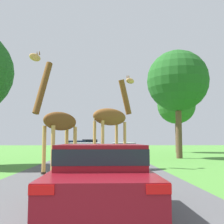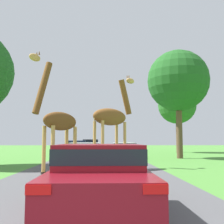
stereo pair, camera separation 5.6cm
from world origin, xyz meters
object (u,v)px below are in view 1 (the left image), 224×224
giraffe_near_road (112,118)px  tree_right_cluster (176,105)px  giraffe_companion (58,120)px  car_far_ahead (90,146)px  car_verge_right (124,149)px  tree_left_edge (178,81)px  car_queue_right (76,148)px  car_lead_maroon (101,174)px  car_queue_left (85,152)px

giraffe_near_road → tree_right_cluster: (8.22, 18.42, 2.99)m
giraffe_companion → car_far_ahead: (0.65, 18.56, -1.46)m
car_verge_right → tree_left_edge: 6.96m
car_verge_right → tree_left_edge: (4.24, -1.01, 5.43)m
car_far_ahead → car_verge_right: car_far_ahead is taller
car_far_ahead → car_queue_right: bearing=-102.6°
giraffe_companion → tree_left_edge: size_ratio=0.58×
car_verge_right → giraffe_near_road: bearing=-98.2°
car_verge_right → car_lead_maroon: bearing=-96.2°
giraffe_companion → tree_right_cluster: size_ratio=0.64×
car_queue_right → tree_left_edge: 10.74m
giraffe_companion → tree_right_cluster: tree_right_cluster is taller
giraffe_near_road → car_verge_right: 9.28m
giraffe_near_road → giraffe_companion: size_ratio=0.98×
tree_right_cluster → car_verge_right: bearing=-126.3°
tree_right_cluster → car_far_ahead: bearing=-171.5°
car_far_ahead → car_queue_left: bearing=-89.1°
giraffe_companion → tree_left_edge: bearing=-96.4°
giraffe_companion → car_lead_maroon: giraffe_companion is taller
tree_left_edge → tree_right_cluster: (2.68, 10.43, -0.59)m
car_queue_right → tree_right_cluster: (11.05, 6.35, 4.76)m
car_verge_right → car_queue_right: bearing=143.4°
car_lead_maroon → car_far_ahead: 24.90m
car_far_ahead → tree_left_edge: (7.29, -8.93, 5.31)m
tree_right_cluster → car_queue_right: bearing=-150.1°
car_far_ahead → tree_left_edge: tree_left_edge is taller
giraffe_near_road → car_lead_maroon: 8.16m
giraffe_companion → car_queue_right: (-0.43, 13.71, -1.50)m
car_lead_maroon → car_verge_right: car_lead_maroon is taller
car_far_ahead → tree_right_cluster: bearing=8.5°
car_far_ahead → tree_left_edge: size_ratio=0.48×
giraffe_companion → car_queue_right: size_ratio=1.17×
tree_left_edge → car_far_ahead: bearing=129.2°
giraffe_near_road → giraffe_companion: (-2.40, -1.64, -0.26)m
tree_left_edge → car_queue_right: bearing=154.0°
car_far_ahead → giraffe_companion: bearing=-92.0°
car_queue_right → car_far_ahead: (1.08, 4.86, 0.04)m
giraffe_near_road → car_far_ahead: bearing=145.0°
giraffe_near_road → car_lead_maroon: size_ratio=1.15×
giraffe_companion → car_verge_right: 11.38m
car_far_ahead → car_verge_right: 8.49m
giraffe_companion → car_queue_left: bearing=-66.3°
car_queue_left → tree_right_cluster: bearing=56.7°
giraffe_near_road → car_lead_maroon: (-0.53, -7.94, -1.80)m
giraffe_near_road → giraffe_companion: giraffe_companion is taller
giraffe_companion → tree_left_edge: (7.94, 9.63, 3.85)m
giraffe_companion → car_queue_right: giraffe_companion is taller
car_far_ahead → tree_left_edge: bearing=-50.8°
tree_left_edge → tree_right_cluster: size_ratio=1.11×
giraffe_companion → car_verge_right: giraffe_companion is taller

